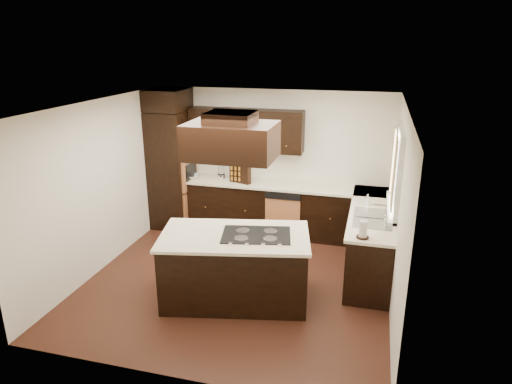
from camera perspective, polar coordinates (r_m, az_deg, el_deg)
floor at (r=6.73m, az=-2.17°, el=-10.93°), size 4.20×4.20×0.02m
ceiling at (r=5.91m, az=-2.47°, el=10.86°), size 4.20×4.20×0.02m
wall_back at (r=8.16m, az=2.05°, el=3.98°), size 4.20×0.02×2.50m
wall_front at (r=4.40m, az=-10.52°, el=-9.53°), size 4.20×0.02×2.50m
wall_left at (r=7.09m, az=-18.84°, el=0.73°), size 0.02×4.20×2.50m
wall_right at (r=5.97m, az=17.46°, el=-2.43°), size 0.02×4.20×2.50m
oven_column at (r=8.40m, az=-10.49°, el=2.77°), size 0.65×0.75×2.12m
wall_oven_face at (r=8.25m, az=-8.31°, el=3.02°), size 0.05×0.62×0.78m
base_cabinets_back at (r=8.11m, az=1.73°, el=-2.12°), size 2.93×0.60×0.88m
base_cabinets_right at (r=7.09m, az=14.11°, el=-5.82°), size 0.60×2.40×0.88m
countertop_back at (r=7.94m, az=1.74°, el=0.95°), size 2.93×0.63×0.04m
countertop_right at (r=6.92m, az=14.28°, el=-2.34°), size 0.63×2.40×0.04m
upper_cabinets at (r=7.97m, az=-1.24°, el=7.77°), size 2.00×0.34×0.72m
dishwasher_front at (r=7.80m, az=3.33°, el=-3.35°), size 0.60×0.05×0.72m
window_frame at (r=6.37m, az=17.30°, el=2.69°), size 0.06×1.32×1.12m
window_pane at (r=6.37m, az=17.55°, el=2.66°), size 0.00×1.20×1.00m
curtain_left at (r=5.95m, az=16.88°, el=2.14°), size 0.02×0.34×0.90m
curtain_right at (r=6.76m, az=16.73°, el=4.07°), size 0.02×0.34×0.90m
sink_rim at (r=6.58m, az=14.36°, el=-3.20°), size 0.52×0.84×0.01m
island at (r=6.08m, az=-2.63°, el=-9.50°), size 2.01×1.36×0.88m
island_top at (r=5.88m, az=-2.69°, el=-5.54°), size 2.08×1.44×0.04m
cooktop at (r=5.85m, az=0.03°, el=-5.37°), size 0.97×0.75×0.01m
range_hood at (r=5.42m, az=-3.14°, el=6.40°), size 1.05×0.72×0.42m
hood_duct at (r=5.37m, az=-3.19°, el=9.27°), size 0.55×0.50×0.13m
blender_base at (r=8.14m, az=-4.37°, el=1.86°), size 0.15×0.15×0.10m
blender_pitcher at (r=8.09m, az=-4.40°, el=3.08°), size 0.13×0.13×0.26m
spice_rack at (r=7.94m, az=-1.99°, el=2.35°), size 0.41×0.23×0.33m
mixing_bowl at (r=8.29m, az=-7.90°, el=1.91°), size 0.34×0.34×0.07m
soap_bottle at (r=7.08m, az=13.76°, el=-0.93°), size 0.10×0.10×0.17m
paper_towel at (r=5.88m, az=13.24°, el=-4.59°), size 0.14×0.14×0.23m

